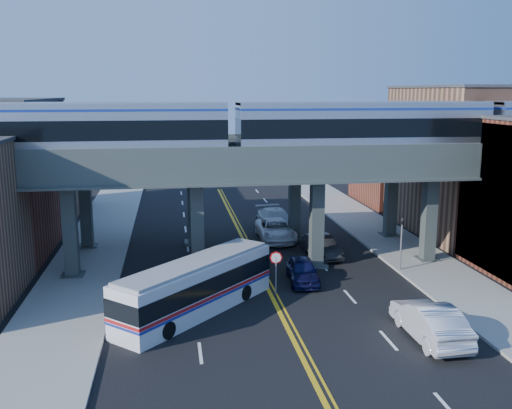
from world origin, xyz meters
TOP-DOWN VIEW (x-y plane):
  - ground at (0.00, 0.00)m, footprint 120.00×120.00m
  - sidewalk_west at (-11.50, 10.00)m, footprint 5.00×70.00m
  - sidewalk_east at (11.50, 10.00)m, footprint 5.00×70.00m
  - building_west_c at (-18.50, 29.00)m, footprint 8.00×10.00m
  - building_east_b at (18.50, 16.00)m, footprint 8.00×14.00m
  - building_east_c at (18.50, 29.00)m, footprint 8.00×10.00m
  - mural_panel at (14.55, 4.00)m, footprint 0.10×9.50m
  - elevated_viaduct_near at (0.00, 8.00)m, footprint 52.00×3.60m
  - elevated_viaduct_far at (0.00, 15.00)m, footprint 52.00×3.60m
  - transit_train at (6.97, 8.00)m, footprint 51.13×3.21m
  - stop_sign at (0.30, 3.00)m, footprint 0.76×0.09m
  - traffic_signal at (9.20, 6.00)m, footprint 0.15×0.18m
  - transit_bus at (-4.42, 0.97)m, footprint 9.03×9.35m
  - car_lane_a at (2.35, 4.96)m, footprint 2.17×4.55m
  - car_lane_b at (4.97, 10.28)m, footprint 2.19×4.80m
  - car_lane_c at (2.55, 15.32)m, footprint 2.86×5.99m
  - car_lane_d at (3.16, 18.24)m, footprint 3.12×6.49m
  - car_parked_curb at (6.50, -4.09)m, footprint 1.98×5.53m

SIDE VIEW (x-z plane):
  - ground at x=0.00m, z-range 0.00..0.00m
  - sidewalk_west at x=-11.50m, z-range 0.00..0.16m
  - sidewalk_east at x=11.50m, z-range 0.00..0.16m
  - car_lane_a at x=2.35m, z-range 0.00..1.50m
  - car_lane_b at x=4.97m, z-range 0.00..1.53m
  - car_lane_c at x=2.55m, z-range 0.00..1.65m
  - car_parked_curb at x=6.50m, z-range 0.00..1.81m
  - car_lane_d at x=3.16m, z-range 0.00..1.82m
  - transit_bus at x=-4.42m, z-range 0.04..2.78m
  - stop_sign at x=0.30m, z-range 0.44..3.07m
  - traffic_signal at x=9.20m, z-range 0.25..4.35m
  - building_west_c at x=-18.50m, z-range 0.00..8.00m
  - building_east_c at x=18.50m, z-range 0.00..9.00m
  - mural_panel at x=14.55m, z-range 0.00..9.50m
  - building_east_b at x=18.50m, z-range 0.00..12.00m
  - elevated_viaduct_near at x=0.00m, z-range 2.77..10.17m
  - elevated_viaduct_far at x=0.00m, z-range 2.77..10.17m
  - transit_train at x=6.97m, z-range 7.55..11.30m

